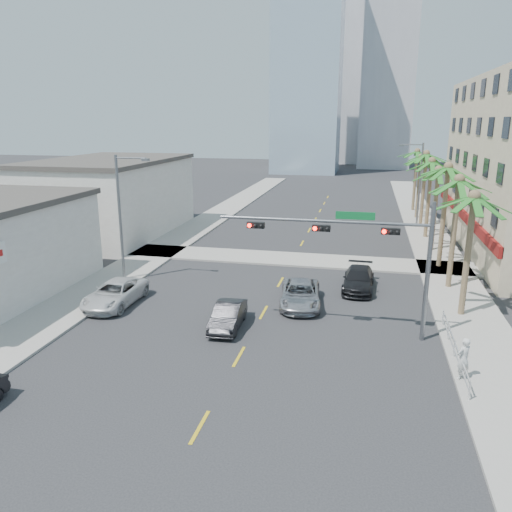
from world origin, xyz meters
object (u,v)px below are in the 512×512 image
(pedestrian, at_px, (463,358))
(traffic_signal_mast, at_px, (365,245))
(car_parked_far, at_px, (115,294))
(car_lane_right, at_px, (358,279))
(car_lane_center, at_px, (300,294))
(car_lane_left, at_px, (228,316))

(pedestrian, bearing_deg, traffic_signal_mast, -78.70)
(car_parked_far, bearing_deg, car_lane_right, 23.70)
(car_lane_center, distance_m, car_lane_right, 5.22)
(car_parked_far, distance_m, car_lane_right, 16.19)
(traffic_signal_mast, distance_m, car_lane_right, 8.79)
(car_parked_far, distance_m, pedestrian, 20.44)
(traffic_signal_mast, relative_size, car_lane_right, 2.21)
(car_parked_far, xyz_separation_m, pedestrian, (19.70, -5.42, 0.37))
(car_lane_center, distance_m, pedestrian, 11.46)
(car_lane_left, height_order, car_lane_right, car_lane_right)
(car_parked_far, distance_m, car_lane_center, 11.66)
(car_lane_left, xyz_separation_m, pedestrian, (11.80, -3.55, 0.43))
(car_lane_left, distance_m, car_lane_right, 10.79)
(car_lane_left, height_order, pedestrian, pedestrian)
(car_parked_far, xyz_separation_m, car_lane_right, (14.90, 6.34, -0.02))
(car_lane_right, bearing_deg, traffic_signal_mast, -86.31)
(car_lane_right, distance_m, pedestrian, 12.71)
(car_parked_far, xyz_separation_m, car_lane_left, (7.90, -1.87, -0.06))
(car_lane_right, height_order, pedestrian, pedestrian)
(car_lane_center, relative_size, car_lane_right, 1.05)
(traffic_signal_mast, distance_m, car_lane_center, 6.87)
(traffic_signal_mast, bearing_deg, car_lane_center, 135.13)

